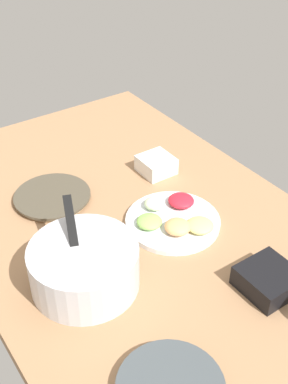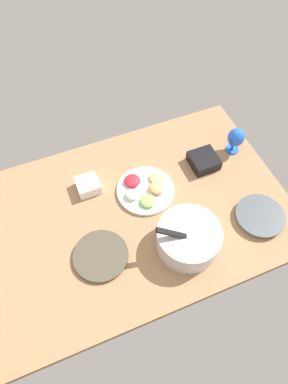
{
  "view_description": "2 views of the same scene",
  "coord_description": "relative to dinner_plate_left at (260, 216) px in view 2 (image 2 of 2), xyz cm",
  "views": [
    {
      "loc": [
        -106.1,
        66.93,
        101.7
      ],
      "look_at": [
        -0.97,
        -5.54,
        7.87
      ],
      "focal_mm": 46.22,
      "sensor_mm": 36.0,
      "label": 1
    },
    {
      "loc": [
        26.4,
        81.02,
        150.29
      ],
      "look_at": [
        -8.59,
        -4.65,
        7.87
      ],
      "focal_mm": 31.81,
      "sensor_mm": 36.0,
      "label": 2
    }
  ],
  "objects": [
    {
      "name": "dinner_plate_left",
      "position": [
        0.0,
        0.0,
        0.0
      ],
      "size": [
        24.61,
        24.61,
        3.1
      ],
      "color": "silver",
      "rests_on": "ground_plane"
    },
    {
      "name": "hurricane_glass_blue",
      "position": [
        -9.95,
        -43.77,
        8.38
      ],
      "size": [
        9.24,
        9.24,
        16.31
      ],
      "color": "blue",
      "rests_on": "ground_plane"
    },
    {
      "name": "square_bowl_black",
      "position": [
        10.22,
        -40.96,
        1.84
      ],
      "size": [
        14.56,
        14.56,
        6.2
      ],
      "color": "black",
      "rests_on": "ground_plane"
    },
    {
      "name": "square_bowl_white",
      "position": [
        73.97,
        -49.29,
        1.78
      ],
      "size": [
        11.62,
        11.62,
        6.09
      ],
      "color": "white",
      "rests_on": "ground_plane"
    },
    {
      "name": "fruit_platter",
      "position": [
        46.65,
        -36.34,
        0.2
      ],
      "size": [
        30.25,
        30.25,
        5.32
      ],
      "color": "silver",
      "rests_on": "ground_plane"
    },
    {
      "name": "ground_plane",
      "position": [
        58.18,
        -26.8,
        -3.61
      ],
      "size": [
        160.0,
        104.0,
        4.0
      ],
      "primitive_type": "cube",
      "color": "#99704C"
    },
    {
      "name": "dinner_plate_right",
      "position": [
        80.09,
        -10.32,
        -0.52
      ],
      "size": [
        25.95,
        25.95,
        2.09
      ],
      "color": "beige",
      "rests_on": "ground_plane"
    },
    {
      "name": "mixing_bowl",
      "position": [
        39.88,
        -0.75,
        5.35
      ],
      "size": [
        30.68,
        29.86,
        20.08
      ],
      "color": "silver",
      "rests_on": "ground_plane"
    }
  ]
}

